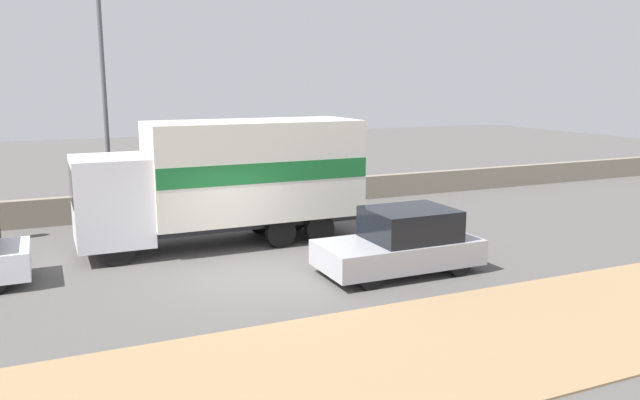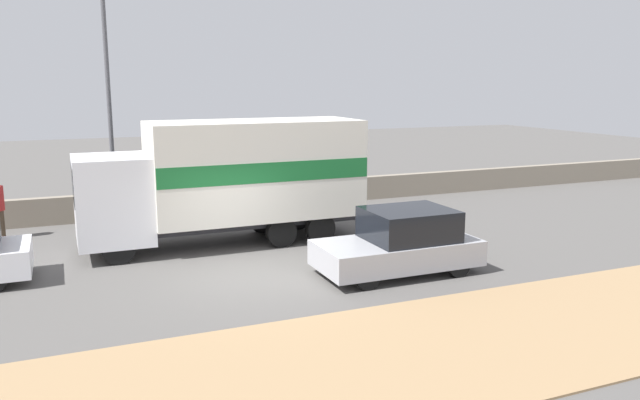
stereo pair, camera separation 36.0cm
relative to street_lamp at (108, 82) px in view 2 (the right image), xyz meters
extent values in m
plane|color=#514F4C|center=(2.54, -7.00, -4.56)|extent=(80.00, 80.00, 0.00)
cube|color=#937551|center=(2.54, -12.26, -4.54)|extent=(60.00, 4.37, 0.04)
cube|color=gray|center=(2.54, 0.74, -4.11)|extent=(60.00, 0.35, 0.90)
cylinder|color=#4C4C51|center=(0.00, 0.00, -0.69)|extent=(0.14, 0.14, 7.74)
cube|color=silver|center=(-0.34, -3.82, -3.03)|extent=(1.92, 2.18, 2.29)
cube|color=black|center=(-1.28, -3.82, -2.58)|extent=(0.06, 1.85, 1.01)
cube|color=#2D2D33|center=(3.60, -3.82, -3.93)|extent=(5.96, 1.35, 0.25)
cube|color=silver|center=(3.60, -3.82, -2.43)|extent=(5.96, 2.45, 2.75)
cube|color=#19662D|center=(3.60, -3.82, -2.38)|extent=(5.93, 2.47, 0.55)
cylinder|color=black|center=(-0.34, -4.74, -4.14)|extent=(0.85, 0.28, 0.85)
cylinder|color=black|center=(-0.34, -2.90, -4.14)|extent=(0.85, 0.28, 0.85)
cylinder|color=black|center=(5.24, -4.74, -4.14)|extent=(0.85, 0.28, 0.85)
cylinder|color=black|center=(5.24, -2.90, -4.14)|extent=(0.85, 0.28, 0.85)
cylinder|color=black|center=(4.05, -4.74, -4.14)|extent=(0.85, 0.28, 0.85)
cylinder|color=black|center=(4.05, -2.90, -4.14)|extent=(0.85, 0.28, 0.85)
cube|color=#9E9EA3|center=(5.81, -8.17, -4.04)|extent=(3.92, 1.87, 0.61)
cube|color=black|center=(6.12, -8.17, -3.36)|extent=(2.04, 1.72, 0.75)
cylinder|color=black|center=(4.60, -8.99, -4.27)|extent=(0.57, 0.20, 0.57)
cylinder|color=black|center=(4.60, -7.36, -4.27)|extent=(0.57, 0.20, 0.57)
cylinder|color=black|center=(7.03, -8.99, -4.27)|extent=(0.57, 0.20, 0.57)
cylinder|color=black|center=(7.03, -7.36, -4.27)|extent=(0.57, 0.20, 0.57)
camera|label=1|loc=(-1.88, -20.75, 0.05)|focal=35.00mm
camera|label=2|loc=(-1.55, -20.90, 0.05)|focal=35.00mm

